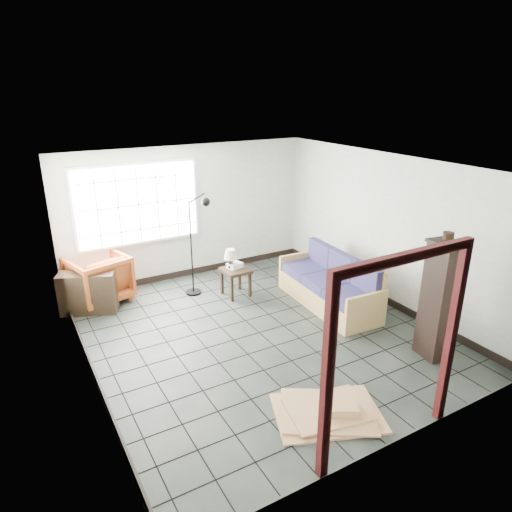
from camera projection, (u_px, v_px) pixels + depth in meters
ground at (259, 333)px, 7.14m from camera, size 5.50×5.50×0.00m
room_shell at (259, 230)px, 6.57m from camera, size 5.02×5.52×2.61m
window_panel at (138, 204)px, 8.31m from camera, size 2.32×0.08×1.52m
doorway_trim at (398, 331)px, 4.46m from camera, size 1.80×0.08×2.20m
futon_sofa at (331, 287)px, 7.96m from camera, size 0.91×2.14×0.93m
armchair at (98, 276)px, 8.04m from camera, size 1.12×1.08×0.95m
side_table at (236, 274)px, 8.28m from camera, size 0.49×0.49×0.52m
table_lamp at (231, 255)px, 8.20m from camera, size 0.31×0.31×0.36m
projector at (235, 265)px, 8.29m from camera, size 0.29×0.25×0.09m
floor_lamp at (199, 241)px, 8.17m from camera, size 0.49×0.34×1.89m
console_shelf at (88, 293)px, 7.68m from camera, size 0.98×0.69×0.71m
tall_shelf at (439, 300)px, 6.25m from camera, size 0.43×0.51×1.71m
pot at (448, 236)px, 6.00m from camera, size 0.15×0.15×0.11m
open_box at (349, 308)px, 7.60m from camera, size 0.79×0.49×0.41m
cardboard_pile at (329, 411)px, 5.35m from camera, size 1.46×1.26×0.18m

